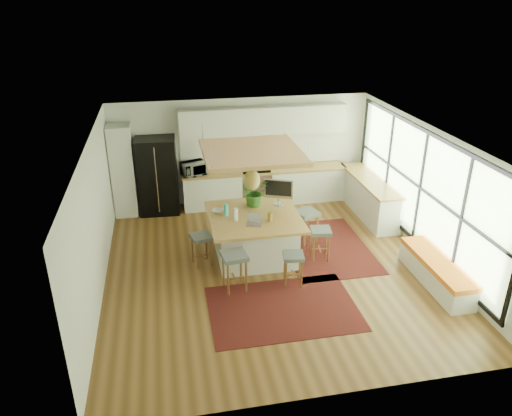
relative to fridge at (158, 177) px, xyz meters
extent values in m
plane|color=#563618|center=(2.14, -3.15, -0.93)|extent=(7.00, 7.00, 0.00)
plane|color=white|center=(2.14, -3.15, 1.78)|extent=(7.00, 7.00, 0.00)
plane|color=silver|center=(2.14, 0.35, 0.42)|extent=(6.50, 0.00, 6.50)
plane|color=silver|center=(2.14, -6.65, 0.42)|extent=(6.50, 0.00, 6.50)
plane|color=silver|center=(-1.11, -3.15, 0.42)|extent=(0.00, 7.00, 7.00)
plane|color=silver|center=(5.39, -3.15, 0.42)|extent=(0.00, 7.00, 7.00)
cube|color=silver|center=(-0.81, 0.03, 0.20)|extent=(0.55, 0.60, 2.25)
cube|color=silver|center=(2.69, 0.03, -0.49)|extent=(4.20, 0.60, 0.88)
cube|color=olive|center=(2.69, 0.03, -0.03)|extent=(4.24, 0.64, 0.05)
cube|color=white|center=(2.69, 0.33, 0.43)|extent=(4.20, 0.02, 0.80)
cube|color=silver|center=(2.69, 0.17, 1.22)|extent=(4.20, 0.34, 0.70)
cube|color=silver|center=(5.07, -1.15, -0.49)|extent=(0.60, 2.50, 0.88)
cube|color=olive|center=(5.07, -1.15, -0.03)|extent=(0.64, 2.54, 0.05)
cube|color=black|center=(2.05, -4.58, -0.92)|extent=(2.60, 1.80, 0.01)
cube|color=black|center=(3.48, -2.61, -0.92)|extent=(1.80, 2.60, 0.01)
imported|color=#A5A5AA|center=(0.89, -0.02, 0.20)|extent=(0.67, 0.52, 0.40)
imported|color=#1E4C19|center=(2.01, -2.14, 0.26)|extent=(0.76, 0.80, 0.50)
imported|color=white|center=(1.20, -2.35, 0.03)|extent=(0.30, 0.30, 0.06)
cylinder|color=#38DEE1|center=(1.35, -2.54, 0.10)|extent=(0.07, 0.07, 0.19)
cylinder|color=white|center=(1.50, -2.79, 0.10)|extent=(0.07, 0.07, 0.19)
cylinder|color=olive|center=(2.15, -2.94, 0.10)|extent=(0.07, 0.07, 0.19)
camera|label=1|loc=(0.22, -11.44, 4.26)|focal=34.17mm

